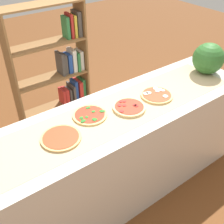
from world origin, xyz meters
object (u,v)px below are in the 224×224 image
(watermelon, at_px, (208,58))
(pizza_spinach_1, at_px, (90,115))
(pizza_plain_0, at_px, (61,138))
(pizza_mozzarella_3, at_px, (157,95))
(pizza_pepperoni_2, at_px, (129,107))
(bookshelf, at_px, (61,76))

(watermelon, bearing_deg, pizza_spinach_1, 177.01)
(pizza_plain_0, bearing_deg, pizza_mozzarella_3, 0.30)
(pizza_plain_0, relative_size, watermelon, 0.95)
(pizza_pepperoni_2, relative_size, pizza_mozzarella_3, 0.97)
(pizza_plain_0, xyz_separation_m, bookshelf, (0.58, 1.13, -0.20))
(pizza_plain_0, bearing_deg, bookshelf, 63.02)
(pizza_spinach_1, height_order, pizza_mozzarella_3, pizza_mozzarella_3)
(pizza_plain_0, distance_m, watermelon, 1.61)
(pizza_plain_0, height_order, bookshelf, bookshelf)
(pizza_mozzarella_3, distance_m, bookshelf, 1.20)
(pizza_plain_0, distance_m, bookshelf, 1.29)
(watermelon, bearing_deg, pizza_pepperoni_2, -177.90)
(pizza_spinach_1, distance_m, bookshelf, 1.08)
(pizza_spinach_1, xyz_separation_m, bookshelf, (0.27, 1.03, -0.20))
(pizza_pepperoni_2, xyz_separation_m, bookshelf, (-0.03, 1.13, -0.21))
(pizza_pepperoni_2, bearing_deg, pizza_mozzarella_3, 0.72)
(pizza_plain_0, height_order, pizza_pepperoni_2, pizza_pepperoni_2)
(pizza_spinach_1, distance_m, pizza_mozzarella_3, 0.62)
(pizza_plain_0, bearing_deg, pizza_pepperoni_2, 0.09)
(watermelon, relative_size, bookshelf, 0.19)
(pizza_mozzarella_3, distance_m, watermelon, 0.70)
(pizza_pepperoni_2, xyz_separation_m, watermelon, (0.99, 0.04, 0.13))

